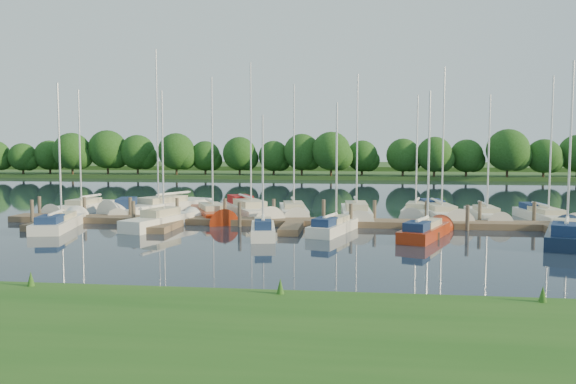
# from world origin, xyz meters

# --- Properties ---
(ground) EXTENTS (260.00, 260.00, 0.00)m
(ground) POSITION_xyz_m (0.00, 0.00, 0.00)
(ground) COLOR #182231
(ground) RESTS_ON ground
(near_bank) EXTENTS (90.00, 10.00, 0.50)m
(near_bank) POSITION_xyz_m (0.00, -16.00, 0.25)
(near_bank) COLOR #1F4E16
(near_bank) RESTS_ON ground
(dock) EXTENTS (40.00, 6.00, 0.40)m
(dock) POSITION_xyz_m (0.00, 7.31, 0.20)
(dock) COLOR brown
(dock) RESTS_ON ground
(mooring_pilings) EXTENTS (38.24, 2.84, 2.00)m
(mooring_pilings) POSITION_xyz_m (0.00, 8.43, 0.60)
(mooring_pilings) COLOR #473D33
(mooring_pilings) RESTS_ON ground
(far_shore) EXTENTS (180.00, 30.00, 0.60)m
(far_shore) POSITION_xyz_m (0.00, 75.00, 0.30)
(far_shore) COLOR #27481B
(far_shore) RESTS_ON ground
(distant_hill) EXTENTS (220.00, 40.00, 1.40)m
(distant_hill) POSITION_xyz_m (0.00, 100.00, 0.70)
(distant_hill) COLOR #345525
(distant_hill) RESTS_ON ground
(treeline) EXTENTS (144.30, 9.80, 8.21)m
(treeline) POSITION_xyz_m (2.29, 61.74, 4.12)
(treeline) COLOR #38281C
(treeline) RESTS_ON ground
(sailboat_n_0) EXTENTS (2.58, 7.91, 10.04)m
(sailboat_n_0) POSITION_xyz_m (-17.63, 13.22, 0.27)
(sailboat_n_0) COLOR silver
(sailboat_n_0) RESTS_ON ground
(motorboat) EXTENTS (2.36, 5.31, 1.68)m
(motorboat) POSITION_xyz_m (-13.30, 11.36, 0.35)
(motorboat) COLOR silver
(motorboat) RESTS_ON ground
(sailboat_n_2) EXTENTS (6.11, 10.31, 13.31)m
(sailboat_n_2) POSITION_xyz_m (-11.67, 14.43, 0.28)
(sailboat_n_2) COLOR silver
(sailboat_n_2) RESTS_ON ground
(sailboat_n_3) EXTENTS (4.84, 8.10, 10.54)m
(sailboat_n_3) POSITION_xyz_m (-6.45, 10.70, 0.27)
(sailboat_n_3) COLOR maroon
(sailboat_n_3) RESTS_ON ground
(sailboat_n_4) EXTENTS (5.66, 8.89, 11.79)m
(sailboat_n_4) POSITION_xyz_m (-4.01, 12.26, 0.34)
(sailboat_n_4) COLOR silver
(sailboat_n_4) RESTS_ON ground
(sailboat_n_5) EXTENTS (2.99, 8.10, 10.16)m
(sailboat_n_5) POSITION_xyz_m (-0.73, 12.90, 0.27)
(sailboat_n_5) COLOR silver
(sailboat_n_5) RESTS_ON ground
(sailboat_n_6) EXTENTS (2.32, 8.35, 10.75)m
(sailboat_n_6) POSITION_xyz_m (3.96, 11.49, 0.28)
(sailboat_n_6) COLOR silver
(sailboat_n_6) RESTS_ON ground
(sailboat_n_7) EXTENTS (2.87, 7.44, 9.40)m
(sailboat_n_7) POSITION_xyz_m (8.45, 14.07, 0.27)
(sailboat_n_7) COLOR silver
(sailboat_n_7) RESTS_ON ground
(sailboat_n_8) EXTENTS (2.92, 9.02, 11.26)m
(sailboat_n_8) POSITION_xyz_m (10.06, 12.90, 0.31)
(sailboat_n_8) COLOR silver
(sailboat_n_8) RESTS_ON ground
(sailboat_n_9) EXTENTS (1.84, 7.19, 9.17)m
(sailboat_n_9) POSITION_xyz_m (13.18, 12.28, 0.27)
(sailboat_n_9) COLOR silver
(sailboat_n_9) RESTS_ON ground
(sailboat_n_10) EXTENTS (2.52, 8.29, 10.36)m
(sailboat_n_10) POSITION_xyz_m (17.15, 11.90, 0.30)
(sailboat_n_10) COLOR silver
(sailboat_n_10) RESTS_ON ground
(sailboat_s_0) EXTENTS (3.22, 7.63, 9.58)m
(sailboat_s_0) POSITION_xyz_m (-14.89, 4.70, 0.31)
(sailboat_s_0) COLOR silver
(sailboat_s_0) RESTS_ON ground
(sailboat_s_1) EXTENTS (3.24, 7.03, 9.26)m
(sailboat_s_1) POSITION_xyz_m (-8.57, 5.79, 0.29)
(sailboat_s_1) COLOR silver
(sailboat_s_1) RESTS_ON ground
(sailboat_s_2) EXTENTS (2.10, 5.65, 7.40)m
(sailboat_s_2) POSITION_xyz_m (-1.43, 2.94, 0.32)
(sailboat_s_2) COLOR silver
(sailboat_s_2) RESTS_ON ground
(sailboat_s_3) EXTENTS (3.03, 6.35, 8.20)m
(sailboat_s_3) POSITION_xyz_m (2.62, 4.94, 0.31)
(sailboat_s_3) COLOR silver
(sailboat_s_3) RESTS_ON ground
(sailboat_s_4) EXTENTS (3.62, 6.70, 8.73)m
(sailboat_s_4) POSITION_xyz_m (7.90, 3.68, 0.32)
(sailboat_s_4) COLOR maroon
(sailboat_s_4) RESTS_ON ground
(sailboat_s_5) EXTENTS (4.15, 7.90, 10.26)m
(sailboat_s_5) POSITION_xyz_m (15.31, 2.85, 0.33)
(sailboat_s_5) COLOR #101C35
(sailboat_s_5) RESTS_ON ground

